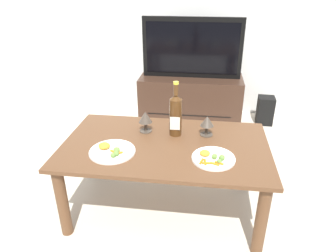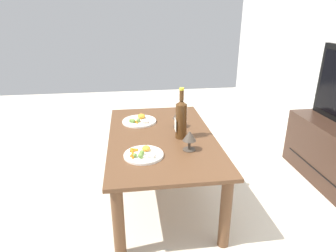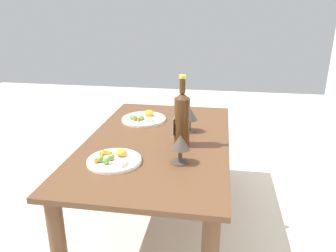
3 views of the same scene
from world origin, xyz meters
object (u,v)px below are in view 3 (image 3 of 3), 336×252
(goblet_left, at_px, (189,115))
(goblet_right, at_px, (180,144))
(dinner_plate_right, at_px, (114,160))
(wine_bottle, at_px, (182,118))
(dining_table, at_px, (158,154))
(dinner_plate_left, at_px, (144,118))

(goblet_left, height_order, goblet_right, goblet_left)
(goblet_right, xyz_separation_m, dinner_plate_right, (0.04, -0.30, -0.08))
(wine_bottle, height_order, goblet_right, wine_bottle)
(dining_table, xyz_separation_m, wine_bottle, (0.05, 0.14, 0.23))
(dining_table, bearing_deg, goblet_right, 31.21)
(dinner_plate_left, bearing_deg, dining_table, 25.91)
(dinner_plate_left, bearing_deg, dinner_plate_right, -0.07)
(dining_table, distance_m, dinner_plate_left, 0.35)
(wine_bottle, relative_size, goblet_right, 2.72)
(wine_bottle, xyz_separation_m, dinner_plate_left, (-0.35, -0.28, -0.14))
(dinner_plate_right, bearing_deg, dining_table, 153.87)
(dinner_plate_left, bearing_deg, wine_bottle, 38.80)
(goblet_right, distance_m, dinner_plate_left, 0.64)
(dining_table, bearing_deg, dinner_plate_right, -26.13)
(goblet_left, bearing_deg, goblet_right, 0.00)
(dinner_plate_left, distance_m, dinner_plate_right, 0.60)
(dining_table, height_order, wine_bottle, wine_bottle)
(goblet_right, bearing_deg, dining_table, -148.79)
(goblet_left, height_order, dinner_plate_right, goblet_left)
(dining_table, bearing_deg, dinner_plate_left, -154.09)
(wine_bottle, distance_m, dinner_plate_left, 0.47)
(dinner_plate_left, relative_size, dinner_plate_right, 1.10)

